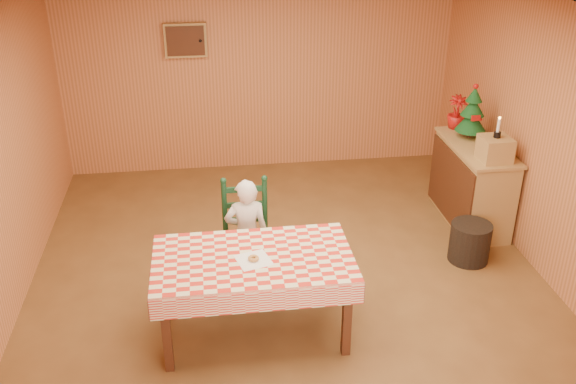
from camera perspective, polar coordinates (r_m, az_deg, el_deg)
The scene contains 13 objects.
ground at distance 6.23m, azimuth 0.25°, elevation -8.67°, with size 6.00×6.00×0.00m, color brown.
cabin_walls at distance 5.89m, azimuth -0.47°, elevation 9.09°, with size 5.10×6.05×2.65m.
dining_table at distance 5.32m, azimuth -3.11°, elevation -6.54°, with size 1.66×0.96×0.77m.
ladder_chair at distance 6.09m, azimuth -3.71°, elevation -4.00°, with size 0.44×0.40×1.08m.
seated_child at distance 6.01m, azimuth -3.68°, elevation -3.79°, with size 0.41×0.27×1.12m, color silver.
napkin at distance 5.23m, azimuth -3.08°, elevation -6.06°, with size 0.26×0.26×0.00m, color white.
donut at distance 5.23m, azimuth -3.09°, elevation -5.91°, with size 0.09×0.09×0.03m, color #B57F40.
shelf_unit at distance 7.48m, azimuth 16.01°, elevation 0.70°, with size 0.54×1.24×0.93m.
crate at distance 6.92m, azimuth 17.92°, elevation 3.67°, with size 0.30×0.30×0.25m, color tan.
christmas_tree at distance 7.41m, azimuth 16.06°, elevation 6.73°, with size 0.34×0.34×0.62m.
flower_arrangement at distance 7.68m, azimuth 14.78°, elevation 6.88°, with size 0.22×0.22×0.39m, color #A7120F.
candle_set at distance 6.85m, azimuth 18.14°, elevation 5.14°, with size 0.07×0.07×0.22m.
storage_bin at distance 6.83m, azimuth 15.86°, elevation -4.32°, with size 0.41×0.41×0.41m, color black.
Camera 1 is at (-0.71, -5.05, 3.58)m, focal length 40.00 mm.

